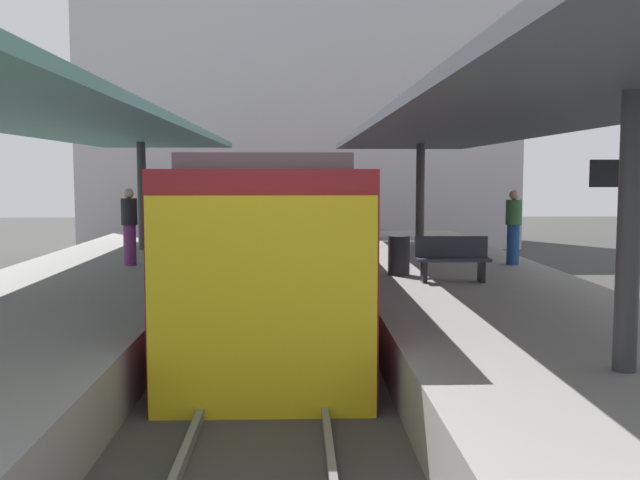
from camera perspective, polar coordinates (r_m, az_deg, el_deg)
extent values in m
plane|color=#383835|center=(12.58, -3.65, -8.83)|extent=(80.00, 80.00, 0.00)
cube|color=gray|center=(13.15, -20.55, -6.30)|extent=(4.40, 28.00, 1.00)
cube|color=gray|center=(12.92, 13.54, -6.32)|extent=(4.40, 28.00, 1.00)
cube|color=#423F3D|center=(12.56, -3.65, -8.38)|extent=(3.20, 28.00, 0.20)
cube|color=slate|center=(12.56, -6.97, -7.61)|extent=(0.08, 28.00, 0.14)
cube|color=slate|center=(12.52, -0.33, -7.62)|extent=(0.08, 28.00, 0.14)
cube|color=maroon|center=(15.98, -3.27, 0.16)|extent=(2.70, 15.23, 2.90)
cube|color=yellow|center=(8.43, -4.54, -5.37)|extent=(2.65, 0.08, 2.60)
cube|color=black|center=(16.05, -8.17, 1.39)|extent=(0.04, 14.01, 0.76)
cube|color=black|center=(15.98, 1.64, 1.43)|extent=(0.04, 14.01, 0.76)
cube|color=#515156|center=(15.92, -3.30, 5.73)|extent=(2.16, 14.46, 0.20)
cylinder|color=#333335|center=(20.35, -13.78, 3.37)|extent=(0.24, 0.24, 2.92)
cube|color=slate|center=(14.27, -19.18, 8.73)|extent=(4.18, 21.00, 0.16)
cylinder|color=#333335|center=(8.08, 23.07, 0.51)|extent=(0.24, 0.24, 2.88)
cylinder|color=#333335|center=(20.20, 7.86, 3.41)|extent=(0.24, 0.24, 2.88)
cube|color=#3D4247|center=(14.06, 12.31, 8.80)|extent=(4.18, 21.00, 0.16)
cube|color=black|center=(13.92, 8.14, -2.48)|extent=(0.08, 0.32, 0.40)
cube|color=black|center=(14.15, 12.54, -2.43)|extent=(0.08, 0.32, 0.40)
cube|color=#2D333D|center=(14.00, 10.37, -1.53)|extent=(1.40, 0.40, 0.06)
cube|color=#2D333D|center=(14.15, 10.23, -0.52)|extent=(1.40, 0.06, 0.40)
cylinder|color=#262628|center=(9.28, 22.81, -1.04)|extent=(0.08, 0.08, 2.20)
cube|color=black|center=(9.23, 23.02, 4.83)|extent=(0.90, 0.06, 0.32)
cylinder|color=#2D2D30|center=(14.86, 6.20, -1.21)|extent=(0.44, 0.44, 0.80)
cylinder|color=navy|center=(17.01, 14.89, -0.36)|extent=(0.28, 0.28, 0.91)
cylinder|color=#386B3D|center=(16.96, 14.95, 2.11)|extent=(0.36, 0.36, 0.56)
sphere|color=tan|center=(16.94, 14.98, 3.43)|extent=(0.22, 0.22, 0.22)
cylinder|color=#7A337A|center=(16.90, -14.67, -0.38)|extent=(0.28, 0.28, 0.91)
cylinder|color=#232328|center=(16.85, -14.73, 2.17)|extent=(0.36, 0.36, 0.59)
sphere|color=beige|center=(16.83, -14.76, 3.55)|extent=(0.22, 0.22, 0.22)
cube|color=#B7B2B7|center=(32.30, -1.56, 9.52)|extent=(18.00, 6.00, 11.00)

